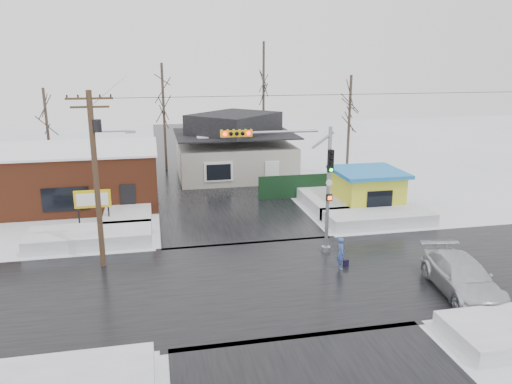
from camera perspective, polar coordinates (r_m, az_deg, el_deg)
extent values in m
plane|color=white|center=(24.62, 1.41, -10.10)|extent=(120.00, 120.00, 0.00)
cube|color=black|center=(24.61, 1.41, -10.07)|extent=(10.00, 120.00, 0.02)
cube|color=black|center=(24.61, 1.41, -10.07)|extent=(120.00, 10.00, 0.02)
cube|color=white|center=(30.64, -18.41, -4.89)|extent=(7.00, 3.00, 0.80)
cube|color=white|center=(33.52, 13.79, -2.82)|extent=(7.00, 3.00, 0.80)
cube|color=white|center=(35.20, -14.32, -1.99)|extent=(3.00, 8.00, 0.80)
cube|color=white|center=(37.18, 7.73, -0.73)|extent=(3.00, 8.00, 0.80)
cylinder|color=gray|center=(27.22, 8.24, 0.10)|extent=(0.20, 0.20, 7.00)
cylinder|color=gray|center=(28.27, 7.99, -6.47)|extent=(0.50, 0.50, 0.30)
cylinder|color=gray|center=(25.68, 2.17, 6.87)|extent=(4.60, 0.14, 0.14)
cube|color=gold|center=(25.28, -2.27, 6.73)|extent=(1.60, 0.28, 0.35)
sphere|color=#FF0C0C|center=(25.03, -3.57, 6.63)|extent=(0.20, 0.20, 0.20)
sphere|color=#FF0C0C|center=(25.23, -0.85, 6.72)|extent=(0.20, 0.20, 0.20)
cube|color=black|center=(26.64, 8.53, 3.52)|extent=(0.30, 0.22, 1.20)
sphere|color=#0CE533|center=(26.61, 8.59, 2.51)|extent=(0.18, 0.18, 0.18)
cube|color=black|center=(27.11, 8.36, -0.62)|extent=(0.30, 0.20, 0.35)
cylinder|color=#382619|center=(26.03, -17.78, 1.10)|extent=(0.28, 0.28, 9.00)
cube|color=#382619|center=(25.40, -18.53, 10.10)|extent=(2.20, 0.10, 0.10)
cube|color=#382619|center=(25.43, -18.46, 9.21)|extent=(1.80, 0.10, 0.10)
cylinder|color=black|center=(25.50, -17.73, 7.24)|extent=(0.44, 0.44, 0.60)
cylinder|color=gray|center=(25.48, -16.21, 6.67)|extent=(1.80, 0.08, 0.08)
cube|color=gray|center=(25.44, -14.17, 6.68)|extent=(0.50, 0.22, 0.12)
cube|color=brown|center=(39.06, -20.13, 1.66)|extent=(12.00, 8.00, 4.00)
cube|color=white|center=(38.66, -20.40, 4.62)|extent=(12.20, 8.20, 0.15)
cube|color=black|center=(35.35, -20.91, -0.78)|extent=(3.00, 0.08, 1.60)
cube|color=black|center=(34.98, -14.40, -0.91)|extent=(1.00, 0.08, 2.20)
cylinder|color=black|center=(32.96, -19.58, -2.68)|extent=(0.10, 0.10, 1.80)
cylinder|color=black|center=(32.75, -16.46, -2.52)|extent=(0.10, 0.10, 1.80)
cube|color=gold|center=(32.54, -18.18, -0.75)|extent=(2.20, 0.18, 1.10)
cube|color=white|center=(32.43, -18.20, -0.81)|extent=(1.90, 0.02, 0.80)
cube|color=#B0AB9F|center=(45.15, -2.46, 3.66)|extent=(10.00, 8.00, 3.00)
cube|color=black|center=(44.73, -2.49, 6.68)|extent=(10.40, 8.40, 0.12)
pyramid|color=black|center=(44.60, -2.51, 7.90)|extent=(9.00, 7.00, 1.80)
cube|color=brown|center=(46.18, 1.25, 8.21)|extent=(0.70, 0.70, 1.40)
cube|color=white|center=(40.97, -4.29, 2.30)|extent=(2.40, 0.12, 1.60)
cube|color=yellow|center=(36.07, 12.58, 0.02)|extent=(4.00, 4.00, 2.60)
cube|color=blue|center=(35.73, 12.71, 2.27)|extent=(4.60, 4.60, 0.25)
cube|color=black|center=(34.31, 13.95, -0.85)|extent=(1.80, 0.06, 1.20)
cube|color=black|center=(38.72, 6.09, 0.73)|extent=(8.00, 0.12, 1.80)
cylinder|color=#332821|center=(47.99, -10.46, 8.35)|extent=(0.24, 0.24, 10.00)
cylinder|color=#332821|center=(51.09, 0.86, 10.13)|extent=(0.24, 0.24, 12.00)
cylinder|color=#332821|center=(45.44, 10.57, 7.34)|extent=(0.24, 0.24, 9.00)
cylinder|color=#332821|center=(46.97, -22.67, 6.06)|extent=(0.24, 0.24, 8.00)
imported|color=#3C57A8|center=(25.97, 9.69, -6.92)|extent=(0.50, 0.67, 1.67)
imported|color=silver|center=(24.96, 22.47, -8.94)|extent=(3.01, 5.79, 1.60)
cube|color=black|center=(26.49, 10.24, -8.04)|extent=(0.28, 0.13, 0.35)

